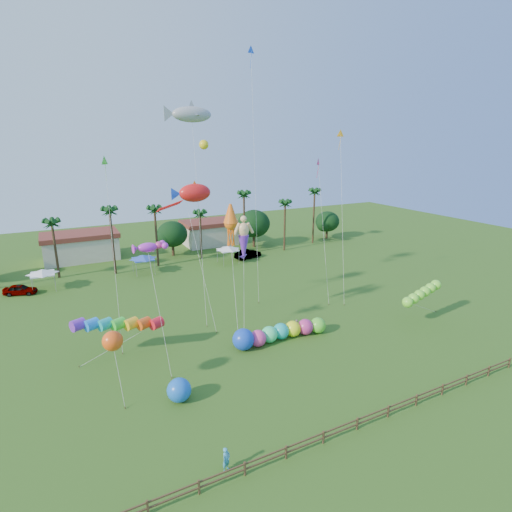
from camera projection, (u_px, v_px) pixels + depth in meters
name	position (u px, v px, depth m)	size (l,w,h in m)	color
ground	(310.00, 386.00, 34.02)	(160.00, 160.00, 0.00)	#285116
tree_line	(188.00, 232.00, 72.00)	(69.46, 8.91, 11.00)	#3A2819
buildings_row	(144.00, 241.00, 74.84)	(35.00, 7.00, 4.00)	beige
tent_row	(144.00, 258.00, 61.67)	(31.00, 4.00, 0.60)	white
fence	(357.00, 422.00, 28.72)	(36.12, 0.12, 1.00)	brown
car_a	(20.00, 290.00, 54.17)	(1.68, 4.17, 1.42)	#4C4C54
car_b	(248.00, 254.00, 70.93)	(1.73, 4.96, 1.63)	#4C4C54
spectator_a	(226.00, 459.00, 25.09)	(0.60, 0.40, 1.66)	#3895C4
spectator_b	(297.00, 327.00, 43.05)	(0.79, 0.61, 1.62)	#AA998E
caterpillar_inflatable	(277.00, 333.00, 41.48)	(10.76, 2.38, 2.19)	#E13B8B
blue_ball	(179.00, 390.00, 31.85)	(1.94, 1.94, 1.94)	blue
rainbow_tube	(135.00, 327.00, 38.09)	(9.36, 3.15, 3.54)	red
green_worm	(408.00, 302.00, 44.16)	(9.67, 3.49, 3.66)	#74E733
orange_ball_kite	(113.00, 341.00, 31.39)	(1.70, 2.88, 5.78)	#FF5314
merman_kite	(244.00, 241.00, 43.56)	(3.18, 5.10, 11.99)	#F4C68B
fish_kite	(195.00, 193.00, 44.35)	(5.70, 7.23, 15.72)	red
shark_kite	(192.00, 114.00, 44.86)	(6.27, 7.93, 24.10)	#9398A1
squid_kite	(231.00, 224.00, 40.78)	(2.10, 5.20, 14.11)	orange
lobster_kite	(148.00, 247.00, 35.99)	(3.47, 5.96, 11.49)	#C129CF
delta_kite_red	(318.00, 165.00, 50.30)	(1.32, 5.08, 18.14)	#FF1C5A
delta_kite_yellow	(341.00, 138.00, 49.94)	(2.41, 5.13, 21.54)	orange
delta_kite_green	(105.00, 166.00, 38.40)	(1.24, 5.19, 18.79)	#4BDD34
delta_kite_blue	(251.00, 59.00, 46.22)	(1.19, 3.45, 30.76)	blue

